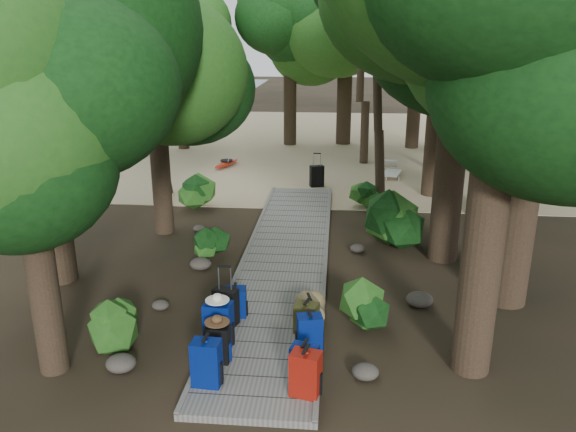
# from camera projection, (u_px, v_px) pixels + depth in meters

# --- Properties ---
(ground) EXTENTS (120.00, 120.00, 0.00)m
(ground) POSITION_uv_depth(u_px,v_px,m) (281.00, 277.00, 12.46)
(ground) COLOR #322419
(ground) RESTS_ON ground
(sand_beach) EXTENTS (40.00, 22.00, 0.02)m
(sand_beach) POSITION_uv_depth(u_px,v_px,m) (314.00, 143.00, 27.60)
(sand_beach) COLOR tan
(sand_beach) RESTS_ON ground
(boardwalk) EXTENTS (2.00, 12.00, 0.12)m
(boardwalk) POSITION_uv_depth(u_px,v_px,m) (286.00, 257.00, 13.38)
(boardwalk) COLOR slate
(boardwalk) RESTS_ON ground
(backpack_left_a) EXTENTS (0.45, 0.33, 0.80)m
(backpack_left_a) POSITION_uv_depth(u_px,v_px,m) (206.00, 361.00, 8.33)
(backpack_left_a) COLOR navy
(backpack_left_a) RESTS_ON boardwalk
(backpack_left_b) EXTENTS (0.39, 0.29, 0.70)m
(backpack_left_b) POSITION_uv_depth(u_px,v_px,m) (218.00, 341.00, 8.94)
(backpack_left_b) COLOR black
(backpack_left_b) RESTS_ON boardwalk
(backpack_left_c) EXTENTS (0.49, 0.37, 0.86)m
(backpack_left_c) POSITION_uv_depth(u_px,v_px,m) (218.00, 322.00, 9.39)
(backpack_left_c) COLOR navy
(backpack_left_c) RESTS_ON boardwalk
(backpack_left_d) EXTENTS (0.43, 0.33, 0.62)m
(backpack_left_d) POSITION_uv_depth(u_px,v_px,m) (235.00, 300.00, 10.40)
(backpack_left_d) COLOR navy
(backpack_left_d) RESTS_ON boardwalk
(backpack_right_a) EXTENTS (0.48, 0.40, 0.76)m
(backpack_right_a) POSITION_uv_depth(u_px,v_px,m) (306.00, 371.00, 8.09)
(backpack_right_a) COLOR #981908
(backpack_right_a) RESTS_ON boardwalk
(backpack_right_b) EXTENTS (0.45, 0.37, 0.71)m
(backpack_right_b) POSITION_uv_depth(u_px,v_px,m) (304.00, 363.00, 8.33)
(backpack_right_b) COLOR navy
(backpack_right_b) RESTS_ON boardwalk
(backpack_right_c) EXTENTS (0.46, 0.37, 0.70)m
(backpack_right_c) POSITION_uv_depth(u_px,v_px,m) (310.00, 331.00, 9.24)
(backpack_right_c) COLOR navy
(backpack_right_c) RESTS_ON boardwalk
(backpack_right_d) EXTENTS (0.46, 0.38, 0.60)m
(backpack_right_d) POSITION_uv_depth(u_px,v_px,m) (306.00, 316.00, 9.83)
(backpack_right_d) COLOR #373617
(backpack_right_d) RESTS_ON boardwalk
(duffel_right_khaki) EXTENTS (0.58, 0.74, 0.43)m
(duffel_right_khaki) POSITION_uv_depth(u_px,v_px,m) (309.00, 309.00, 10.29)
(duffel_right_khaki) COLOR olive
(duffel_right_khaki) RESTS_ON boardwalk
(suitcase_on_boardwalk) EXTENTS (0.49, 0.37, 0.68)m
(suitcase_on_boardwalk) POSITION_uv_depth(u_px,v_px,m) (226.00, 306.00, 10.11)
(suitcase_on_boardwalk) COLOR black
(suitcase_on_boardwalk) RESTS_ON boardwalk
(lone_suitcase_on_sand) EXTENTS (0.53, 0.40, 0.74)m
(lone_suitcase_on_sand) POSITION_uv_depth(u_px,v_px,m) (317.00, 176.00, 19.61)
(lone_suitcase_on_sand) COLOR black
(lone_suitcase_on_sand) RESTS_ON sand_beach
(hat_brown) EXTENTS (0.40, 0.40, 0.12)m
(hat_brown) POSITION_uv_depth(u_px,v_px,m) (217.00, 319.00, 8.81)
(hat_brown) COLOR #51351E
(hat_brown) RESTS_ON backpack_left_b
(hat_white) EXTENTS (0.40, 0.40, 0.13)m
(hat_white) POSITION_uv_depth(u_px,v_px,m) (217.00, 297.00, 9.17)
(hat_white) COLOR silver
(hat_white) RESTS_ON backpack_left_c
(kayak) EXTENTS (1.85, 3.67, 0.36)m
(kayak) POSITION_uv_depth(u_px,v_px,m) (227.00, 162.00, 22.58)
(kayak) COLOR #A7200E
(kayak) RESTS_ON sand_beach
(sun_lounger) EXTENTS (0.99, 1.83, 0.56)m
(sun_lounger) POSITION_uv_depth(u_px,v_px,m) (392.00, 170.00, 20.87)
(sun_lounger) COLOR silver
(sun_lounger) RESTS_ON sand_beach
(tree_right_a) EXTENTS (5.20, 5.20, 8.66)m
(tree_right_a) POSITION_uv_depth(u_px,v_px,m) (501.00, 96.00, 7.70)
(tree_right_a) COLOR black
(tree_right_a) RESTS_ON ground
(tree_right_b) EXTENTS (6.15, 6.15, 10.97)m
(tree_right_b) POSITION_uv_depth(u_px,v_px,m) (543.00, 12.00, 9.62)
(tree_right_b) COLOR black
(tree_right_b) RESTS_ON ground
(tree_right_c) EXTENTS (5.66, 5.66, 9.80)m
(tree_right_c) POSITION_uv_depth(u_px,v_px,m) (461.00, 45.00, 11.94)
(tree_right_c) COLOR black
(tree_right_c) RESTS_ON ground
(tree_right_d) EXTENTS (6.38, 6.38, 11.70)m
(tree_right_d) POSITION_uv_depth(u_px,v_px,m) (525.00, 4.00, 13.97)
(tree_right_d) COLOR black
(tree_right_d) RESTS_ON ground
(tree_right_e) EXTENTS (5.12, 5.12, 9.21)m
(tree_right_e) POSITION_uv_depth(u_px,v_px,m) (442.00, 52.00, 17.31)
(tree_right_e) COLOR black
(tree_right_e) RESTS_ON ground
(tree_right_f) EXTENTS (5.90, 5.90, 10.54)m
(tree_right_f) POSITION_uv_depth(u_px,v_px,m) (502.00, 29.00, 19.61)
(tree_right_f) COLOR black
(tree_right_f) RESTS_ON ground
(tree_left_a) EXTENTS (3.87, 3.87, 6.45)m
(tree_left_a) POSITION_uv_depth(u_px,v_px,m) (27.00, 174.00, 8.03)
(tree_left_a) COLOR black
(tree_left_a) RESTS_ON ground
(tree_left_b) EXTENTS (5.61, 5.61, 10.09)m
(tree_left_b) POSITION_uv_depth(u_px,v_px,m) (29.00, 39.00, 10.75)
(tree_left_b) COLOR black
(tree_left_b) RESTS_ON ground
(tree_left_c) EXTENTS (4.13, 4.13, 7.19)m
(tree_left_c) POSITION_uv_depth(u_px,v_px,m) (155.00, 98.00, 14.15)
(tree_left_c) COLOR black
(tree_left_c) RESTS_ON ground
(tree_back_a) EXTENTS (5.03, 5.03, 8.71)m
(tree_back_a) POSITION_uv_depth(u_px,v_px,m) (290.00, 51.00, 25.87)
(tree_back_a) COLOR black
(tree_back_a) RESTS_ON ground
(tree_back_b) EXTENTS (5.66, 5.66, 10.10)m
(tree_back_b) POSITION_uv_depth(u_px,v_px,m) (346.00, 35.00, 25.83)
(tree_back_b) COLOR black
(tree_back_b) RESTS_ON ground
(tree_back_c) EXTENTS (4.89, 4.89, 8.81)m
(tree_back_c) POSITION_uv_depth(u_px,v_px,m) (418.00, 51.00, 25.07)
(tree_back_c) COLOR black
(tree_back_c) RESTS_ON ground
(tree_back_d) EXTENTS (4.41, 4.41, 7.36)m
(tree_back_d) POSITION_uv_depth(u_px,v_px,m) (179.00, 68.00, 25.14)
(tree_back_d) COLOR black
(tree_back_d) RESTS_ON ground
(palm_right_a) EXTENTS (4.07, 4.07, 6.94)m
(palm_right_a) POSITION_uv_depth(u_px,v_px,m) (390.00, 92.00, 16.80)
(palm_right_a) COLOR #173F11
(palm_right_a) RESTS_ON ground
(palm_right_b) EXTENTS (4.23, 4.23, 8.17)m
(palm_right_b) POSITION_uv_depth(u_px,v_px,m) (440.00, 63.00, 21.07)
(palm_right_b) COLOR #173F11
(palm_right_b) RESTS_ON ground
(palm_right_c) EXTENTS (4.71, 4.71, 7.50)m
(palm_right_c) POSITION_uv_depth(u_px,v_px,m) (374.00, 70.00, 22.35)
(palm_right_c) COLOR #173F11
(palm_right_c) RESTS_ON ground
(palm_left_a) EXTENTS (4.58, 4.58, 7.28)m
(palm_left_a) POSITION_uv_depth(u_px,v_px,m) (152.00, 83.00, 17.75)
(palm_left_a) COLOR #173F11
(palm_left_a) RESTS_ON ground
(rock_left_a) EXTENTS (0.49, 0.44, 0.27)m
(rock_left_a) POSITION_uv_depth(u_px,v_px,m) (121.00, 363.00, 8.95)
(rock_left_a) COLOR #4C473F
(rock_left_a) RESTS_ON ground
(rock_left_b) EXTENTS (0.34, 0.30, 0.18)m
(rock_left_b) POSITION_uv_depth(u_px,v_px,m) (161.00, 305.00, 10.95)
(rock_left_b) COLOR #4C473F
(rock_left_b) RESTS_ON ground
(rock_left_c) EXTENTS (0.50, 0.45, 0.27)m
(rock_left_c) POSITION_uv_depth(u_px,v_px,m) (200.00, 264.00, 12.80)
(rock_left_c) COLOR #4C473F
(rock_left_c) RESTS_ON ground
(rock_left_d) EXTENTS (0.33, 0.30, 0.18)m
(rock_left_d) POSITION_uv_depth(u_px,v_px,m) (199.00, 228.00, 15.27)
(rock_left_d) COLOR #4C473F
(rock_left_d) RESTS_ON ground
(rock_right_a) EXTENTS (0.43, 0.38, 0.23)m
(rock_right_a) POSITION_uv_depth(u_px,v_px,m) (365.00, 372.00, 8.75)
(rock_right_a) COLOR #4C473F
(rock_right_a) RESTS_ON ground
(rock_right_b) EXTENTS (0.53, 0.48, 0.29)m
(rock_right_b) POSITION_uv_depth(u_px,v_px,m) (420.00, 299.00, 11.06)
(rock_right_b) COLOR #4C473F
(rock_right_b) RESTS_ON ground
(rock_right_c) EXTENTS (0.37, 0.33, 0.20)m
(rock_right_c) POSITION_uv_depth(u_px,v_px,m) (357.00, 248.00, 13.81)
(rock_right_c) COLOR #4C473F
(rock_right_c) RESTS_ON ground
(rock_right_d) EXTENTS (0.53, 0.48, 0.29)m
(rock_right_d) POSITION_uv_depth(u_px,v_px,m) (389.00, 218.00, 15.97)
(rock_right_d) COLOR #4C473F
(rock_right_d) RESTS_ON ground
(shrub_left_a) EXTENTS (0.94, 0.94, 0.85)m
(shrub_left_a) POSITION_uv_depth(u_px,v_px,m) (123.00, 321.00, 9.66)
(shrub_left_a) COLOR #205519
(shrub_left_a) RESTS_ON ground
(shrub_left_b) EXTENTS (0.85, 0.85, 0.76)m
(shrub_left_b) POSITION_uv_depth(u_px,v_px,m) (209.00, 243.00, 13.36)
(shrub_left_b) COLOR #205519
(shrub_left_b) RESTS_ON ground
(shrub_left_c) EXTENTS (1.28, 1.28, 1.15)m
(shrub_left_c) POSITION_uv_depth(u_px,v_px,m) (195.00, 190.00, 17.22)
(shrub_left_c) COLOR #205519
(shrub_left_c) RESTS_ON ground
(shrub_right_a) EXTENTS (0.93, 0.93, 0.84)m
(shrub_right_a) POSITION_uv_depth(u_px,v_px,m) (372.00, 312.00, 9.98)
(shrub_right_a) COLOR #205519
(shrub_right_a) RESTS_ON ground
(shrub_right_b) EXTENTS (1.45, 1.45, 1.30)m
(shrub_right_b) POSITION_uv_depth(u_px,v_px,m) (393.00, 220.00, 14.19)
(shrub_right_b) COLOR #205519
(shrub_right_b) RESTS_ON ground
(shrub_right_c) EXTENTS (0.92, 0.92, 0.82)m
(shrub_right_c) POSITION_uv_depth(u_px,v_px,m) (364.00, 195.00, 17.26)
(shrub_right_c) COLOR #205519
(shrub_right_c) RESTS_ON ground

